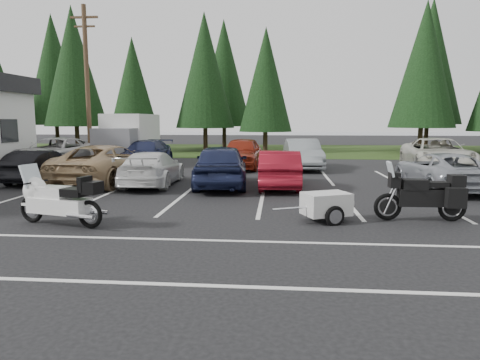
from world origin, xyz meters
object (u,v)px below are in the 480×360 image
object	(u,v)px
car_far_0	(56,153)
car_far_2	(242,153)
car_near_1	(40,166)
box_truck	(126,139)
car_near_6	(442,171)
car_near_3	(152,169)
touring_motorcycle	(59,195)
utility_pole	(87,82)
cargo_trailer	(326,207)
adventure_motorcycle	(421,191)
car_far_1	(146,154)
car_far_3	(303,154)
car_far_4	(437,154)
car_near_2	(107,164)
car_near_4	(221,165)
car_near_5	(279,169)

from	to	relation	value
car_far_0	car_far_2	xyz separation A→B (m)	(10.05, 0.53, 0.02)
car_near_1	box_truck	bearing A→B (deg)	-95.73
car_near_6	car_near_3	bearing A→B (deg)	-3.19
car_far_0	touring_motorcycle	size ratio (longest dim) A/B	2.13
car_near_6	touring_motorcycle	xyz separation A→B (m)	(-11.32, -6.45, 0.06)
utility_pole	car_near_1	xyz separation A→B (m)	(1.16, -7.45, -4.03)
cargo_trailer	adventure_motorcycle	distance (m)	2.44
car_far_1	car_far_3	distance (m)	8.50
car_far_0	car_far_4	size ratio (longest dim) A/B	0.98
car_near_2	adventure_motorcycle	distance (m)	12.09
adventure_motorcycle	utility_pole	bearing A→B (deg)	137.06
utility_pole	cargo_trailer	bearing A→B (deg)	-47.85
car_far_0	car_near_2	bearing A→B (deg)	-43.33
car_near_6	car_far_3	distance (m)	7.96
utility_pole	car_far_3	xyz separation A→B (m)	(12.30, -1.67, -3.92)
utility_pole	car_far_1	distance (m)	5.71
car_near_2	car_far_2	bearing A→B (deg)	-126.05
car_near_4	car_far_4	world-z (taller)	car_near_4
car_near_1	car_far_2	xyz separation A→B (m)	(7.94, 5.75, 0.15)
car_near_4	touring_motorcycle	xyz separation A→B (m)	(-3.11, -6.44, -0.08)
cargo_trailer	adventure_motorcycle	xyz separation A→B (m)	(2.39, 0.29, 0.40)
car_near_1	car_near_3	distance (m)	4.96
car_near_1	car_far_4	size ratio (longest dim) A/B	0.68
car_far_1	car_far_2	world-z (taller)	car_far_2
car_near_6	car_far_0	distance (m)	18.91
car_far_0	adventure_motorcycle	distance (m)	19.07
car_far_3	utility_pole	bearing A→B (deg)	167.78
car_near_2	touring_motorcycle	size ratio (longest dim) A/B	2.07
car_near_5	car_far_3	xyz separation A→B (m)	(1.24, 6.34, 0.07)
car_near_4	car_far_4	xyz separation A→B (m)	(10.26, 6.30, -0.01)
car_near_4	cargo_trailer	distance (m)	6.44
car_near_1	car_near_6	bearing A→B (deg)	178.12
car_far_3	car_near_3	bearing A→B (deg)	-139.00
utility_pole	car_near_6	world-z (taller)	utility_pole
car_near_3	car_far_0	world-z (taller)	car_far_0
car_near_3	box_truck	bearing A→B (deg)	-66.27
car_near_2	car_near_6	xyz separation A→B (m)	(13.02, -0.64, -0.09)
car_far_1	car_far_0	bearing A→B (deg)	-169.64
car_near_6	utility_pole	bearing A→B (deg)	-28.12
car_far_4	car_near_3	bearing A→B (deg)	-149.29
car_near_4	car_far_2	world-z (taller)	car_near_4
utility_pole	car_far_4	xyz separation A→B (m)	(19.09, -1.76, -3.87)
car_near_5	car_far_0	world-z (taller)	car_far_0
car_far_4	utility_pole	bearing A→B (deg)	179.85
car_near_5	car_far_4	xyz separation A→B (m)	(8.03, 6.25, 0.12)
utility_pole	adventure_motorcycle	world-z (taller)	utility_pole
car_near_4	adventure_motorcycle	bearing A→B (deg)	133.81
car_near_2	car_far_1	size ratio (longest dim) A/B	1.12
car_far_1	car_near_1	bearing A→B (deg)	-112.14
touring_motorcycle	cargo_trailer	bearing A→B (deg)	23.21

